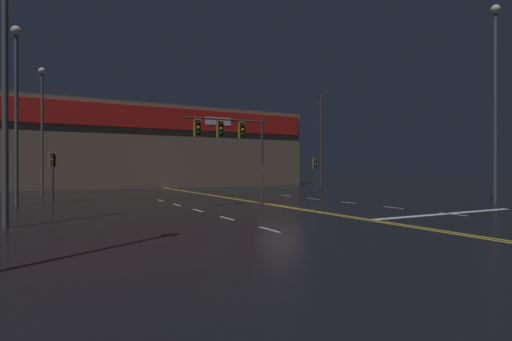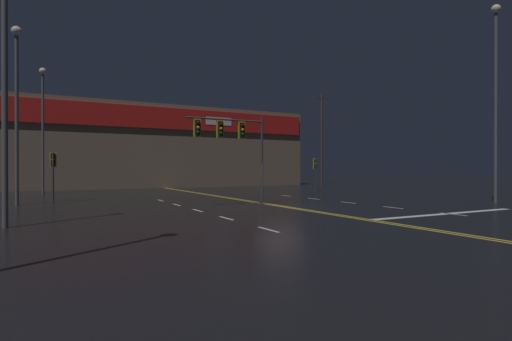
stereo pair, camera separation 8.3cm
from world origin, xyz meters
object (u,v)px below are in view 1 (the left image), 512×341
at_px(traffic_signal_corner_northeast, 315,167).
at_px(streetlight_near_right, 5,44).
at_px(traffic_signal_corner_northwest, 53,165).
at_px(streetlight_near_left, 495,81).
at_px(streetlight_far_right, 16,92).
at_px(traffic_signal_median, 230,135).
at_px(streetlight_far_left, 42,115).

relative_size(traffic_signal_corner_northeast, streetlight_near_right, 0.30).
xyz_separation_m(traffic_signal_corner_northeast, traffic_signal_corner_northwest, (-21.78, -0.29, 0.11)).
xyz_separation_m(streetlight_near_left, streetlight_near_right, (-25.82, 2.01, -1.01)).
distance_m(traffic_signal_corner_northeast, streetlight_far_right, 24.32).
height_order(traffic_signal_median, streetlight_near_left, streetlight_near_left).
xyz_separation_m(traffic_signal_corner_northeast, streetlight_near_right, (-23.55, -13.36, 4.28)).
distance_m(traffic_signal_corner_northwest, streetlight_near_left, 28.86).
xyz_separation_m(traffic_signal_median, traffic_signal_corner_northeast, (12.98, 9.43, -1.77)).
relative_size(streetlight_near_right, streetlight_far_right, 1.01).
xyz_separation_m(streetlight_near_left, streetlight_far_left, (-24.65, 22.65, -0.95)).
xyz_separation_m(streetlight_near_left, streetlight_far_right, (-25.95, 11.78, -1.07)).
bearing_deg(traffic_signal_corner_northwest, streetlight_near_left, -32.09).
height_order(traffic_signal_median, streetlight_far_left, streetlight_far_left).
bearing_deg(traffic_signal_corner_northeast, streetlight_near_right, -150.43).
bearing_deg(traffic_signal_corner_northwest, streetlight_far_right, -119.98).
xyz_separation_m(traffic_signal_median, traffic_signal_corner_northwest, (-8.80, 9.14, -1.66)).
height_order(traffic_signal_corner_northeast, streetlight_near_left, streetlight_near_left).
bearing_deg(streetlight_near_left, traffic_signal_median, 158.72).
bearing_deg(traffic_signal_corner_northeast, streetlight_near_left, -81.60).
xyz_separation_m(traffic_signal_corner_northwest, streetlight_far_left, (-0.60, 7.57, 4.22)).
height_order(traffic_signal_corner_northwest, streetlight_near_right, streetlight_near_right).
height_order(traffic_signal_median, traffic_signal_corner_northwest, traffic_signal_median).
relative_size(streetlight_near_right, streetlight_far_left, 0.99).
relative_size(traffic_signal_median, traffic_signal_corner_northwest, 1.59).
height_order(traffic_signal_median, streetlight_far_right, streetlight_far_right).
xyz_separation_m(traffic_signal_corner_northeast, streetlight_far_left, (-22.38, 7.28, 4.33)).
bearing_deg(streetlight_near_left, traffic_signal_corner_northwest, 147.91).
height_order(traffic_signal_corner_northeast, traffic_signal_corner_northwest, traffic_signal_corner_northwest).
relative_size(streetlight_far_left, streetlight_far_right, 1.02).
height_order(traffic_signal_corner_northeast, streetlight_far_right, streetlight_far_right).
bearing_deg(streetlight_far_right, traffic_signal_corner_northwest, 60.02).
distance_m(traffic_signal_median, streetlight_far_right, 12.43).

